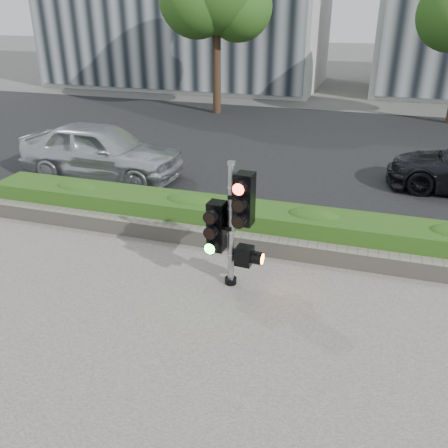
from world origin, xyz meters
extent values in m
plane|color=#51514C|center=(0.00, 0.00, 0.00)|extent=(120.00, 120.00, 0.00)
cube|color=#9E9389|center=(0.00, -2.50, 0.01)|extent=(16.00, 11.00, 0.03)
cube|color=black|center=(0.00, 10.00, 0.01)|extent=(60.00, 13.00, 0.02)
cube|color=gray|center=(0.00, 3.15, 0.06)|extent=(60.00, 0.25, 0.12)
cube|color=gray|center=(0.00, 1.90, 0.20)|extent=(12.00, 0.32, 0.34)
cube|color=#4D8D2B|center=(0.00, 2.55, 0.37)|extent=(12.00, 1.00, 0.68)
cylinder|color=black|center=(-4.50, 14.50, 2.02)|extent=(0.36, 0.36, 4.03)
sphere|color=#154413|center=(-3.64, 14.86, 4.46)|extent=(2.88, 2.88, 2.88)
cylinder|color=black|center=(0.33, 0.61, 0.08)|extent=(0.22, 0.22, 0.11)
cylinder|color=gray|center=(0.33, 0.61, 1.14)|extent=(0.11, 0.11, 2.22)
cylinder|color=gray|center=(0.33, 0.61, 2.27)|extent=(0.14, 0.14, 0.05)
cube|color=#FF1107|center=(0.58, 0.56, 1.71)|extent=(0.30, 0.30, 0.89)
cube|color=#14E51E|center=(0.08, 0.60, 1.13)|extent=(0.30, 0.30, 0.89)
cube|color=black|center=(0.38, 0.86, 1.44)|extent=(0.30, 0.30, 0.61)
cube|color=orange|center=(0.57, 0.63, 0.62)|extent=(0.30, 0.30, 0.32)
imported|color=silver|center=(-4.81, 5.02, 0.81)|extent=(4.68, 1.95, 1.58)
camera|label=1|loc=(2.40, -6.34, 4.59)|focal=38.00mm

